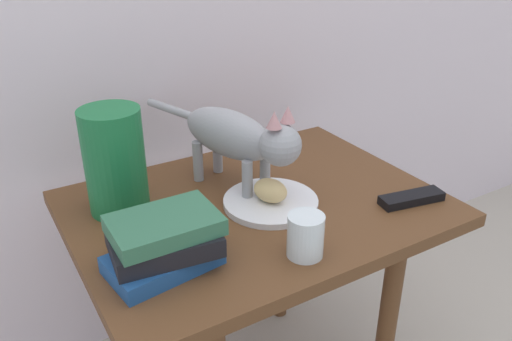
# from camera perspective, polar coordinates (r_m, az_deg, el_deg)

# --- Properties ---
(side_table) EXTENTS (0.80, 0.60, 0.59)m
(side_table) POSITION_cam_1_polar(r_m,az_deg,el_deg) (1.22, -0.00, -6.92)
(side_table) COLOR brown
(side_table) RESTS_ON ground
(plate) EXTENTS (0.21, 0.21, 0.01)m
(plate) POSITION_cam_1_polar(r_m,az_deg,el_deg) (1.16, 1.61, -3.45)
(plate) COLOR white
(plate) RESTS_ON side_table
(bread_roll) EXTENTS (0.08, 0.10, 0.05)m
(bread_roll) POSITION_cam_1_polar(r_m,az_deg,el_deg) (1.14, 1.57, -2.19)
(bread_roll) COLOR #E0BC7A
(bread_roll) RESTS_ON plate
(cat) EXTENTS (0.18, 0.46, 0.23)m
(cat) POSITION_cam_1_polar(r_m,az_deg,el_deg) (1.17, -1.98, 3.68)
(cat) COLOR #99999E
(cat) RESTS_ON side_table
(book_stack) EXTENTS (0.21, 0.15, 0.10)m
(book_stack) POSITION_cam_1_polar(r_m,az_deg,el_deg) (0.96, -10.01, -7.75)
(book_stack) COLOR #1E4C8C
(book_stack) RESTS_ON side_table
(green_vase) EXTENTS (0.13, 0.13, 0.23)m
(green_vase) POSITION_cam_1_polar(r_m,az_deg,el_deg) (1.13, -15.14, 0.97)
(green_vase) COLOR #196B38
(green_vase) RESTS_ON side_table
(candle_jar) EXTENTS (0.07, 0.07, 0.08)m
(candle_jar) POSITION_cam_1_polar(r_m,az_deg,el_deg) (0.99, 5.41, -7.31)
(candle_jar) COLOR silver
(candle_jar) RESTS_ON side_table
(tv_remote) EXTENTS (0.16, 0.07, 0.02)m
(tv_remote) POSITION_cam_1_polar(r_m,az_deg,el_deg) (1.22, 16.59, -2.91)
(tv_remote) COLOR black
(tv_remote) RESTS_ON side_table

